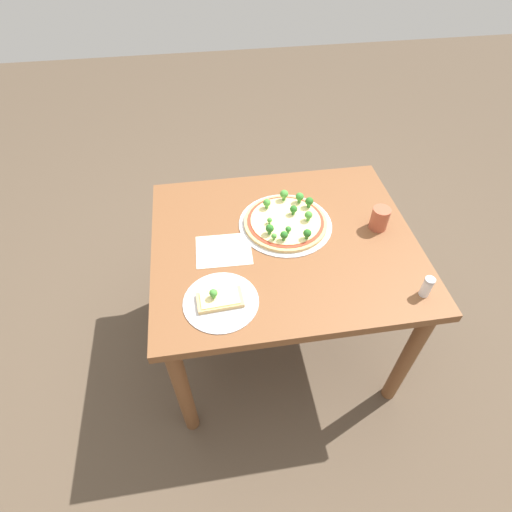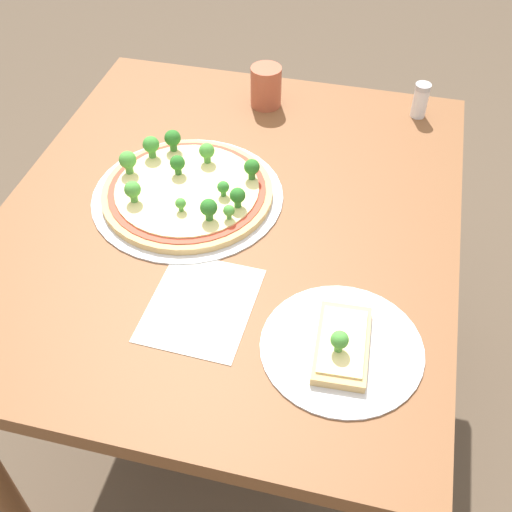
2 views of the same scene
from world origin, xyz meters
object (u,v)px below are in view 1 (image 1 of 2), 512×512
object	(u,v)px
pizza_tray_whole	(286,221)
pizza_tray_slice	(220,300)
dining_table	(283,257)
drinking_cup	(380,218)
condiment_shaker	(427,287)

from	to	relation	value
pizza_tray_whole	pizza_tray_slice	xyz separation A→B (m)	(-0.30, -0.35, -0.01)
dining_table	pizza_tray_whole	bearing A→B (deg)	74.79
dining_table	pizza_tray_whole	size ratio (longest dim) A/B	2.72
pizza_tray_slice	drinking_cup	bearing A→B (deg)	22.74
drinking_cup	pizza_tray_slice	bearing A→B (deg)	-157.26
dining_table	pizza_tray_whole	distance (m)	0.15
pizza_tray_whole	condiment_shaker	size ratio (longest dim) A/B	4.68
drinking_cup	condiment_shaker	world-z (taller)	drinking_cup
pizza_tray_whole	pizza_tray_slice	distance (m)	0.47
condiment_shaker	pizza_tray_whole	bearing A→B (deg)	133.13
condiment_shaker	dining_table	bearing A→B (deg)	141.83
pizza_tray_whole	condiment_shaker	world-z (taller)	condiment_shaker
dining_table	condiment_shaker	xyz separation A→B (m)	(0.43, -0.33, 0.14)
drinking_cup	dining_table	bearing A→B (deg)	-177.48
dining_table	pizza_tray_slice	size ratio (longest dim) A/B	3.97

